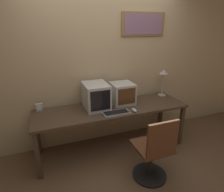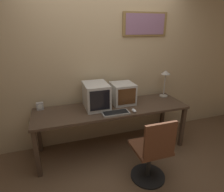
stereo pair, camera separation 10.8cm
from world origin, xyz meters
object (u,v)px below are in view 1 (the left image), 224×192
at_px(keyboard_main, 116,113).
at_px(office_chair, 154,153).
at_px(monitor_left, 96,96).
at_px(desk_lamp, 163,76).
at_px(monitor_right, 122,93).
at_px(mouse_near_keyboard, 134,110).
at_px(desk_clock, 39,107).

height_order(keyboard_main, office_chair, office_chair).
height_order(monitor_left, desk_lamp, desk_lamp).
bearing_deg(monitor_right, desk_lamp, 4.40).
height_order(mouse_near_keyboard, desk_lamp, desk_lamp).
distance_m(mouse_near_keyboard, office_chair, 0.67).
distance_m(keyboard_main, desk_clock, 1.12).
bearing_deg(office_chair, monitor_left, 117.88).
height_order(desk_clock, office_chair, office_chair).
height_order(monitor_right, desk_clock, monitor_right).
bearing_deg(desk_lamp, mouse_near_keyboard, -150.57).
distance_m(desk_clock, office_chair, 1.72).
bearing_deg(mouse_near_keyboard, monitor_left, 145.67).
bearing_deg(monitor_left, desk_clock, 167.91).
height_order(monitor_left, office_chair, monitor_left).
height_order(monitor_right, mouse_near_keyboard, monitor_right).
height_order(monitor_left, monitor_right, monitor_left).
relative_size(mouse_near_keyboard, office_chair, 0.12).
relative_size(monitor_right, keyboard_main, 0.94).
height_order(keyboard_main, mouse_near_keyboard, mouse_near_keyboard).
bearing_deg(monitor_left, desk_lamp, 4.89).
bearing_deg(desk_lamp, monitor_left, -175.11).
xyz_separation_m(monitor_left, keyboard_main, (0.20, -0.31, -0.18)).
bearing_deg(monitor_left, office_chair, -62.12).
bearing_deg(office_chair, mouse_near_keyboard, 89.79).
bearing_deg(desk_lamp, keyboard_main, -158.27).
relative_size(monitor_left, office_chair, 0.51).
bearing_deg(desk_clock, monitor_left, -12.09).
bearing_deg(desk_lamp, monitor_right, -175.60).
xyz_separation_m(mouse_near_keyboard, desk_lamp, (0.77, 0.43, 0.33)).
xyz_separation_m(monitor_left, desk_clock, (-0.81, 0.17, -0.13)).
distance_m(mouse_near_keyboard, desk_lamp, 0.94).
bearing_deg(desk_clock, office_chair, -39.80).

